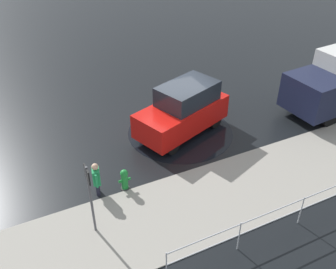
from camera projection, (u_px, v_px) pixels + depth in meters
ground_plane at (178, 129)px, 15.54m from camera, size 60.00×60.00×0.00m
kerb_strip at (236, 191)px, 12.40m from camera, size 24.00×3.20×0.04m
moving_hatchback at (183, 110)px, 14.81m from camera, size 4.24×2.92×2.06m
fire_hydrant at (125, 180)px, 12.28m from camera, size 0.42×0.31×0.80m
pedestrian at (96, 177)px, 11.96m from camera, size 0.31×0.56×1.22m
metal_railing at (302, 205)px, 10.85m from camera, size 8.82×0.04×1.05m
sign_post at (90, 191)px, 10.13m from camera, size 0.07×0.44×2.40m
puddle_patch at (180, 132)px, 15.36m from camera, size 4.30×4.30×0.01m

